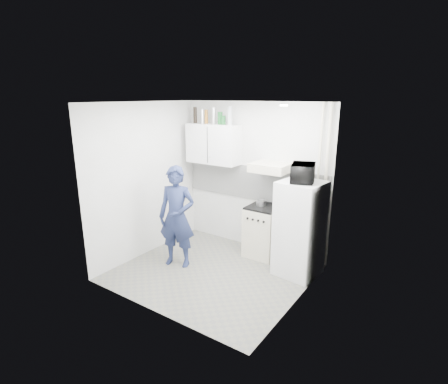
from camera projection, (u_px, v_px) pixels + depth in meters
The scene contains 24 objects.
floor at pixel (213, 272), 5.50m from camera, with size 2.80×2.80×0.00m, color #5A5A57.
ceiling at pixel (211, 102), 4.80m from camera, with size 2.80×2.80×0.00m, color white.
wall_back at pixel (254, 177), 6.14m from camera, with size 2.80×2.80×0.00m, color beige.
wall_left at pixel (145, 180), 5.91m from camera, with size 2.60×2.60×0.00m, color beige.
wall_right at pixel (302, 210), 4.39m from camera, with size 2.60×2.60×0.00m, color beige.
person at pixel (177, 217), 5.57m from camera, with size 0.60×0.39×1.64m, color #1F284D.
stove at pixel (263, 232), 5.99m from camera, with size 0.54×0.54×0.86m, color beige.
fridge at pixel (300, 229), 5.29m from camera, with size 0.61×0.61×1.48m, color white.
stove_top at pixel (264, 207), 5.87m from camera, with size 0.51×0.51×0.03m, color black.
saucepan at pixel (261, 203), 5.92m from camera, with size 0.17×0.17×0.09m, color silver.
microwave at pixel (303, 173), 5.06m from camera, with size 0.33×0.48×0.27m, color black.
bottle_a at pixel (195, 115), 6.35m from camera, with size 0.07×0.07×0.29m, color black.
bottle_b at pixel (202, 117), 6.27m from camera, with size 0.06×0.06×0.25m, color silver.
bottle_c at pixel (206, 117), 6.22m from camera, with size 0.06×0.06×0.25m, color brown.
bottle_d at pixel (213, 116), 6.13m from camera, with size 0.07×0.07×0.29m, color silver.
canister_a at pixel (220, 118), 6.06m from camera, with size 0.09×0.09×0.22m, color #144C1E.
canister_b at pixel (223, 120), 6.03m from camera, with size 0.08×0.08×0.15m, color #144C1E.
bottle_e at pixel (230, 116), 5.94m from camera, with size 0.08×0.08×0.31m, color #B2B7BC.
upper_cabinet at pixel (213, 144), 6.26m from camera, with size 1.00×0.35×0.70m, color white.
range_hood at pixel (271, 167), 5.63m from camera, with size 0.60×0.50×0.14m, color beige.
backsplash at pixel (253, 183), 6.16m from camera, with size 2.74×0.03×0.60m, color white.
pipe_a at pixel (325, 189), 5.37m from camera, with size 0.05×0.05×2.60m, color beige.
pipe_b at pixel (317, 188), 5.44m from camera, with size 0.04×0.04×2.60m, color beige.
ceiling_spot_fixture at pixel (284, 105), 4.42m from camera, with size 0.10×0.10×0.02m, color white.
Camera 1 is at (2.95, -3.99, 2.70)m, focal length 28.00 mm.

